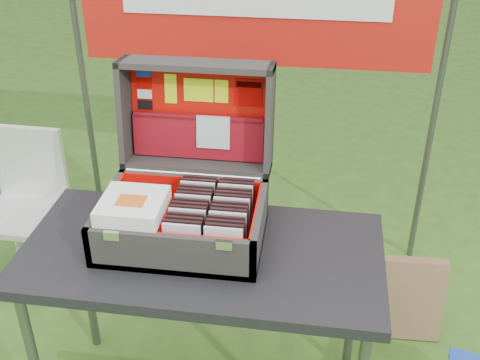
# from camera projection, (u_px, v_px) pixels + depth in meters

# --- Properties ---
(table) EXTENTS (1.22, 0.62, 0.76)m
(table) POSITION_uv_depth(u_px,v_px,m) (205.00, 332.00, 2.21)
(table) COLOR #242426
(table) RESTS_ON ground
(table_top) EXTENTS (1.22, 0.62, 0.04)m
(table_top) POSITION_uv_depth(u_px,v_px,m) (202.00, 254.00, 2.03)
(table_top) COLOR #242426
(table_top) RESTS_ON ground
(table_leg_bl) EXTENTS (0.04, 0.04, 0.72)m
(table_leg_bl) POSITION_uv_depth(u_px,v_px,m) (87.00, 280.00, 2.49)
(table_leg_bl) COLOR #59595B
(table_leg_bl) RESTS_ON ground
(table_leg_br) EXTENTS (0.04, 0.04, 0.72)m
(table_leg_br) POSITION_uv_depth(u_px,v_px,m) (353.00, 305.00, 2.36)
(table_leg_br) COLOR #59595B
(table_leg_br) RESTS_ON ground
(suitcase) EXTENTS (0.55, 0.55, 0.53)m
(suitcase) POSITION_uv_depth(u_px,v_px,m) (183.00, 164.00, 1.98)
(suitcase) COLOR #474541
(suitcase) RESTS_ON table
(suitcase_base_bottom) EXTENTS (0.55, 0.39, 0.02)m
(suitcase_base_bottom) POSITION_uv_depth(u_px,v_px,m) (183.00, 237.00, 2.06)
(suitcase_base_bottom) COLOR #474541
(suitcase_base_bottom) RESTS_ON table_top
(suitcase_base_wall_front) EXTENTS (0.55, 0.02, 0.15)m
(suitcase_base_wall_front) POSITION_uv_depth(u_px,v_px,m) (169.00, 255.00, 1.87)
(suitcase_base_wall_front) COLOR #474541
(suitcase_base_wall_front) RESTS_ON table_top
(suitcase_base_wall_back) EXTENTS (0.55, 0.02, 0.15)m
(suitcase_base_wall_back) POSITION_uv_depth(u_px,v_px,m) (193.00, 193.00, 2.18)
(suitcase_base_wall_back) COLOR #474541
(suitcase_base_wall_back) RESTS_ON table_top
(suitcase_base_wall_left) EXTENTS (0.02, 0.39, 0.15)m
(suitcase_base_wall_left) POSITION_uv_depth(u_px,v_px,m) (107.00, 216.00, 2.06)
(suitcase_base_wall_left) COLOR #474541
(suitcase_base_wall_left) RESTS_ON table_top
(suitcase_base_wall_right) EXTENTS (0.02, 0.39, 0.15)m
(suitcase_base_wall_right) POSITION_uv_depth(u_px,v_px,m) (259.00, 228.00, 2.00)
(suitcase_base_wall_right) COLOR #474541
(suitcase_base_wall_right) RESTS_ON table_top
(suitcase_liner_floor) EXTENTS (0.50, 0.35, 0.01)m
(suitcase_liner_floor) POSITION_uv_depth(u_px,v_px,m) (183.00, 233.00, 2.05)
(suitcase_liner_floor) COLOR red
(suitcase_liner_floor) RESTS_ON suitcase_base_bottom
(suitcase_latch_left) EXTENTS (0.05, 0.01, 0.03)m
(suitcase_latch_left) POSITION_uv_depth(u_px,v_px,m) (112.00, 236.00, 1.85)
(suitcase_latch_left) COLOR silver
(suitcase_latch_left) RESTS_ON suitcase_base_wall_front
(suitcase_latch_right) EXTENTS (0.05, 0.01, 0.03)m
(suitcase_latch_right) POSITION_uv_depth(u_px,v_px,m) (224.00, 245.00, 1.81)
(suitcase_latch_right) COLOR silver
(suitcase_latch_right) RESTS_ON suitcase_base_wall_front
(suitcase_hinge) EXTENTS (0.49, 0.02, 0.02)m
(suitcase_hinge) POSITION_uv_depth(u_px,v_px,m) (193.00, 174.00, 2.16)
(suitcase_hinge) COLOR silver
(suitcase_hinge) RESTS_ON suitcase_base_wall_back
(suitcase_lid_back) EXTENTS (0.55, 0.07, 0.39)m
(suitcase_lid_back) POSITION_uv_depth(u_px,v_px,m) (200.00, 111.00, 2.20)
(suitcase_lid_back) COLOR #474541
(suitcase_lid_back) RESTS_ON suitcase_base_wall_back
(suitcase_lid_rim_far) EXTENTS (0.55, 0.15, 0.04)m
(suitcase_lid_rim_far) POSITION_uv_depth(u_px,v_px,m) (196.00, 65.00, 2.07)
(suitcase_lid_rim_far) COLOR #474541
(suitcase_lid_rim_far) RESTS_ON suitcase_lid_back
(suitcase_lid_rim_near) EXTENTS (0.55, 0.15, 0.04)m
(suitcase_lid_rim_near) POSITION_uv_depth(u_px,v_px,m) (197.00, 164.00, 2.22)
(suitcase_lid_rim_near) COLOR #474541
(suitcase_lid_rim_near) RESTS_ON suitcase_lid_back
(suitcase_lid_rim_left) EXTENTS (0.02, 0.19, 0.40)m
(suitcase_lid_rim_left) POSITION_uv_depth(u_px,v_px,m) (125.00, 112.00, 2.17)
(suitcase_lid_rim_left) COLOR #474541
(suitcase_lid_rim_left) RESTS_ON suitcase_lid_back
(suitcase_lid_rim_right) EXTENTS (0.02, 0.19, 0.40)m
(suitcase_lid_rim_right) POSITION_uv_depth(u_px,v_px,m) (270.00, 120.00, 2.11)
(suitcase_lid_rim_right) COLOR #474541
(suitcase_lid_rim_right) RESTS_ON suitcase_lid_back
(suitcase_lid_liner) EXTENTS (0.50, 0.05, 0.34)m
(suitcase_lid_liner) POSITION_uv_depth(u_px,v_px,m) (199.00, 112.00, 2.19)
(suitcase_lid_liner) COLOR red
(suitcase_lid_liner) RESTS_ON suitcase_lid_back
(suitcase_liner_wall_front) EXTENTS (0.50, 0.01, 0.12)m
(suitcase_liner_wall_front) POSITION_uv_depth(u_px,v_px,m) (170.00, 250.00, 1.88)
(suitcase_liner_wall_front) COLOR red
(suitcase_liner_wall_front) RESTS_ON suitcase_base_bottom
(suitcase_liner_wall_back) EXTENTS (0.50, 0.01, 0.12)m
(suitcase_liner_wall_back) POSITION_uv_depth(u_px,v_px,m) (192.00, 193.00, 2.17)
(suitcase_liner_wall_back) COLOR red
(suitcase_liner_wall_back) RESTS_ON suitcase_base_bottom
(suitcase_liner_wall_left) EXTENTS (0.01, 0.35, 0.12)m
(suitcase_liner_wall_left) POSITION_uv_depth(u_px,v_px,m) (111.00, 213.00, 2.05)
(suitcase_liner_wall_left) COLOR red
(suitcase_liner_wall_left) RESTS_ON suitcase_base_bottom
(suitcase_liner_wall_right) EXTENTS (0.01, 0.35, 0.12)m
(suitcase_liner_wall_right) POSITION_uv_depth(u_px,v_px,m) (255.00, 225.00, 1.99)
(suitcase_liner_wall_right) COLOR red
(suitcase_liner_wall_right) RESTS_ON suitcase_base_bottom
(suitcase_lid_pocket) EXTENTS (0.48, 0.05, 0.16)m
(suitcase_lid_pocket) POSITION_uv_depth(u_px,v_px,m) (198.00, 137.00, 2.21)
(suitcase_lid_pocket) COLOR maroon
(suitcase_lid_pocket) RESTS_ON suitcase_lid_liner
(suitcase_pocket_edge) EXTENTS (0.47, 0.02, 0.02)m
(suitcase_pocket_edge) POSITION_uv_depth(u_px,v_px,m) (198.00, 117.00, 2.17)
(suitcase_pocket_edge) COLOR maroon
(suitcase_pocket_edge) RESTS_ON suitcase_lid_pocket
(suitcase_pocket_cd) EXTENTS (0.12, 0.02, 0.12)m
(suitcase_pocket_cd) POSITION_uv_depth(u_px,v_px,m) (213.00, 132.00, 2.17)
(suitcase_pocket_cd) COLOR silver
(suitcase_pocket_cd) RESTS_ON suitcase_lid_pocket
(lid_sticker_cc_a) EXTENTS (0.05, 0.01, 0.03)m
(lid_sticker_cc_a) POSITION_uv_depth(u_px,v_px,m) (144.00, 72.00, 2.15)
(lid_sticker_cc_a) COLOR #1933B2
(lid_sticker_cc_a) RESTS_ON suitcase_lid_liner
(lid_sticker_cc_b) EXTENTS (0.05, 0.01, 0.03)m
(lid_sticker_cc_b) POSITION_uv_depth(u_px,v_px,m) (144.00, 83.00, 2.17)
(lid_sticker_cc_b) COLOR #B90200
(lid_sticker_cc_b) RESTS_ON suitcase_lid_liner
(lid_sticker_cc_c) EXTENTS (0.05, 0.01, 0.03)m
(lid_sticker_cc_c) POSITION_uv_depth(u_px,v_px,m) (145.00, 94.00, 2.18)
(lid_sticker_cc_c) COLOR white
(lid_sticker_cc_c) RESTS_ON suitcase_lid_liner
(lid_sticker_cc_d) EXTENTS (0.05, 0.01, 0.03)m
(lid_sticker_cc_d) POSITION_uv_depth(u_px,v_px,m) (145.00, 105.00, 2.20)
(lid_sticker_cc_d) COLOR black
(lid_sticker_cc_d) RESTS_ON suitcase_lid_liner
(lid_card_neon_tall) EXTENTS (0.04, 0.02, 0.11)m
(lid_card_neon_tall) POSITION_uv_depth(u_px,v_px,m) (171.00, 89.00, 2.16)
(lid_card_neon_tall) COLOR #D4F514
(lid_card_neon_tall) RESTS_ON suitcase_lid_liner
(lid_card_neon_main) EXTENTS (0.11, 0.01, 0.08)m
(lid_card_neon_main) POSITION_uv_depth(u_px,v_px,m) (199.00, 90.00, 2.15)
(lid_card_neon_main) COLOR #D4F514
(lid_card_neon_main) RESTS_ON suitcase_lid_liner
(lid_card_neon_small) EXTENTS (0.05, 0.01, 0.08)m
(lid_card_neon_small) POSITION_uv_depth(u_px,v_px,m) (221.00, 91.00, 2.14)
(lid_card_neon_small) COLOR #D4F514
(lid_card_neon_small) RESTS_ON suitcase_lid_liner
(lid_sticker_band) EXTENTS (0.10, 0.01, 0.10)m
(lid_sticker_band) POSITION_uv_depth(u_px,v_px,m) (249.00, 93.00, 2.13)
(lid_sticker_band) COLOR #B90200
(lid_sticker_band) RESTS_ON suitcase_lid_liner
(lid_sticker_band_bar) EXTENTS (0.09, 0.01, 0.02)m
(lid_sticker_band_bar) POSITION_uv_depth(u_px,v_px,m) (249.00, 85.00, 2.12)
(lid_sticker_band_bar) COLOR black
(lid_sticker_band_bar) RESTS_ON suitcase_lid_liner
(cd_left_0) EXTENTS (0.12, 0.01, 0.14)m
(cd_left_0) POSITION_uv_depth(u_px,v_px,m) (182.00, 243.00, 1.88)
(cd_left_0) COLOR silver
(cd_left_0) RESTS_ON suitcase_liner_floor
(cd_left_1) EXTENTS (0.12, 0.01, 0.14)m
(cd_left_1) POSITION_uv_depth(u_px,v_px,m) (184.00, 239.00, 1.90)
(cd_left_1) COLOR black
(cd_left_1) RESTS_ON suitcase_liner_floor
(cd_left_2) EXTENTS (0.12, 0.01, 0.14)m
(cd_left_2) POSITION_uv_depth(u_px,v_px,m) (185.00, 235.00, 1.92)
(cd_left_2) COLOR black
(cd_left_2) RESTS_ON suitcase_liner_floor
(cd_left_3) EXTENTS (0.12, 0.01, 0.14)m
(cd_left_3) POSITION_uv_depth(u_px,v_px,m) (186.00, 231.00, 1.94)
(cd_left_3) COLOR black
(cd_left_3) RESTS_ON suitcase_liner_floor
(cd_left_4) EXTENTS (0.12, 0.01, 0.14)m
(cd_left_4) POSITION_uv_depth(u_px,v_px,m) (188.00, 227.00, 1.96)
(cd_left_4) COLOR silver
(cd_left_4) RESTS_ON suitcase_liner_floor
(cd_left_5) EXTENTS (0.12, 0.01, 0.14)m
(cd_left_5) POSITION_uv_depth(u_px,v_px,m) (189.00, 224.00, 1.98)
(cd_left_5) COLOR black
(cd_left_5) RESTS_ON suitcase_liner_floor
(cd_left_6) EXTENTS (0.12, 0.01, 0.14)m
(cd_left_6) POSITION_uv_depth(u_px,v_px,m) (191.00, 220.00, 1.99)
(cd_left_6) COLOR black
(cd_left_6) RESTS_ON suitcase_liner_floor
(cd_left_7) EXTENTS (0.12, 0.01, 0.14)m
(cd_left_7) POSITION_uv_depth(u_px,v_px,m) (192.00, 216.00, 2.01)
(cd_left_7) COLOR black
(cd_left_7) RESTS_ON suitcase_liner_floor
(cd_left_8) EXTENTS (0.12, 0.01, 0.14)m
(cd_left_8) POSITION_uv_depth(u_px,v_px,m) (193.00, 213.00, 2.03)
(cd_left_8) COLOR silver
(cd_left_8) RESTS_ON suitcase_liner_floor
(cd_left_9) EXTENTS (0.12, 0.01, 0.14)m
(cd_left_9) POSITION_uv_depth(u_px,v_px,m) (195.00, 209.00, 2.05)
(cd_left_9) COLOR black
(cd_left_9) RESTS_ON suitcase_liner_floor
(cd_left_10) EXTENTS (0.12, 0.01, 0.14)m
(cd_left_10) POSITION_uv_depth(u_px,v_px,m) (196.00, 206.00, 2.07)
(cd_left_10) COLOR black
(cd_left_10) RESTS_ON suitcase_liner_floor
(cd_left_11) EXTENTS (0.12, 0.01, 0.14)m
(cd_left_11) POSITION_uv_depth(u_px,v_px,m) (197.00, 203.00, 2.09)
(cd_left_11) COLOR black
(cd_left_11) RESTS_ON suitcase_liner_floor
(cd_left_12) EXTENTS (0.12, 0.01, 0.14)m
(cd_left_12) POSITION_uv_depth(u_px,v_px,m) (198.00, 199.00, 2.10)
(cd_left_12) COLOR silver
(cd_left_12) RESTS_ON suitcase_liner_floor
(cd_left_13) EXTENTS (0.12, 0.01, 0.14)m
(cd_left_13) POSITION_uv_depth(u_px,v_px,m) (199.00, 196.00, 2.12)
(cd_left_13) COLOR black
(cd_left_13) RESTS_ON suitcase_liner_floor
(cd_left_14) EXTENTS (0.12, 0.01, 0.14)m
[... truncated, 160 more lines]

